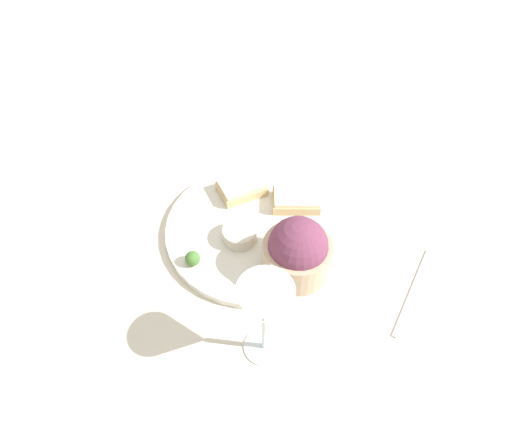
{
  "coord_description": "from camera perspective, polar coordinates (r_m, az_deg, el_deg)",
  "views": [
    {
      "loc": [
        -0.35,
        -0.46,
        0.71
      ],
      "look_at": [
        0.0,
        0.0,
        0.03
      ],
      "focal_mm": 35.0,
      "sensor_mm": 36.0,
      "label": 1
    }
  ],
  "objects": [
    {
      "name": "garnish",
      "position": [
        0.85,
        -7.09,
        -4.65
      ],
      "size": [
        0.03,
        0.03,
        0.03
      ],
      "color": "#477533",
      "rests_on": "dinner_plate"
    },
    {
      "name": "fork",
      "position": [
        0.88,
        17.49,
        -7.74
      ],
      "size": [
        0.18,
        0.09,
        0.01
      ],
      "color": "silver",
      "rests_on": "ground_plane"
    },
    {
      "name": "sauce_ramekin",
      "position": [
        0.87,
        -1.87,
        -1.62
      ],
      "size": [
        0.06,
        0.06,
        0.03
      ],
      "color": "beige",
      "rests_on": "dinner_plate"
    },
    {
      "name": "cheese_toast_near",
      "position": [
        0.95,
        -1.64,
        3.69
      ],
      "size": [
        0.1,
        0.08,
        0.03
      ],
      "color": "#D1B27F",
      "rests_on": "dinner_plate"
    },
    {
      "name": "salad_bowl",
      "position": [
        0.81,
        4.65,
        -3.68
      ],
      "size": [
        0.12,
        0.12,
        0.11
      ],
      "color": "tan",
      "rests_on": "dinner_plate"
    },
    {
      "name": "dinner_plate",
      "position": [
        0.91,
        0.0,
        -1.11
      ],
      "size": [
        0.33,
        0.33,
        0.01
      ],
      "color": "silver",
      "rests_on": "ground_plane"
    },
    {
      "name": "wine_glass",
      "position": [
        0.69,
        1.05,
        -10.05
      ],
      "size": [
        0.08,
        0.08,
        0.16
      ],
      "color": "silver",
      "rests_on": "ground_plane"
    },
    {
      "name": "cheese_toast_far",
      "position": [
        0.93,
        4.61,
        2.34
      ],
      "size": [
        0.11,
        0.1,
        0.03
      ],
      "color": "#D1B27F",
      "rests_on": "dinner_plate"
    },
    {
      "name": "ground_plane",
      "position": [
        0.91,
        0.0,
        -1.39
      ],
      "size": [
        4.0,
        4.0,
        0.0
      ],
      "primitive_type": "plane",
      "color": "beige"
    }
  ]
}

